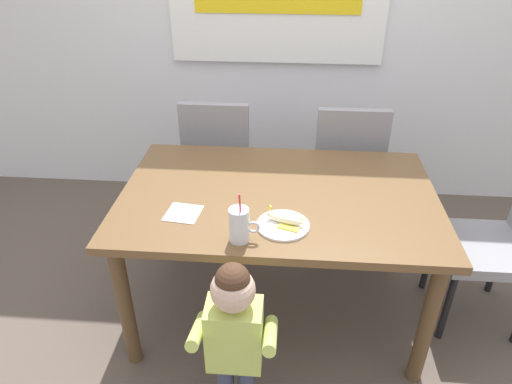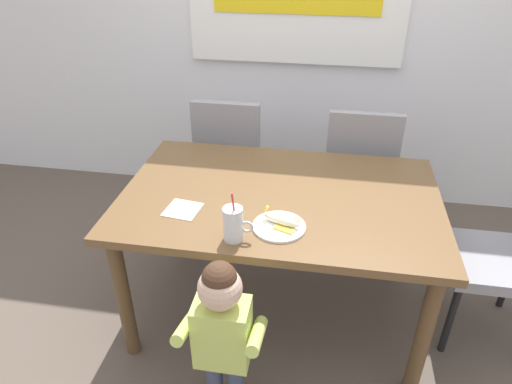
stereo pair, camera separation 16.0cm
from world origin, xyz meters
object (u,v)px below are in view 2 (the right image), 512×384
(paper_napkin, at_px, (183,210))
(dining_table, at_px, (280,210))
(snack_plate, at_px, (279,227))
(dining_chair_left, at_px, (231,157))
(toddler_standing, at_px, (222,326))
(dining_chair_right, at_px, (358,169))
(milk_cup, at_px, (233,226))
(peeled_banana, at_px, (282,220))

(paper_napkin, bearing_deg, dining_table, 26.75)
(dining_table, distance_m, paper_napkin, 0.48)
(snack_plate, xyz_separation_m, paper_napkin, (-0.45, 0.06, -0.00))
(dining_table, xyz_separation_m, paper_napkin, (-0.42, -0.21, 0.09))
(dining_chair_left, height_order, toddler_standing, dining_chair_left)
(dining_table, xyz_separation_m, dining_chair_right, (0.41, 0.72, -0.12))
(dining_chair_left, distance_m, toddler_standing, 1.43)
(paper_napkin, bearing_deg, milk_cup, -32.28)
(milk_cup, relative_size, paper_napkin, 1.65)
(peeled_banana, bearing_deg, paper_napkin, 173.47)
(milk_cup, distance_m, paper_napkin, 0.33)
(milk_cup, relative_size, snack_plate, 1.08)
(dining_chair_right, bearing_deg, dining_table, 60.23)
(milk_cup, height_order, snack_plate, milk_cup)
(dining_chair_right, height_order, milk_cup, milk_cup)
(dining_chair_right, xyz_separation_m, paper_napkin, (-0.83, -0.93, 0.21))
(snack_plate, bearing_deg, toddler_standing, -114.50)
(dining_chair_left, height_order, peeled_banana, dining_chair_left)
(dining_chair_left, bearing_deg, toddler_standing, 100.87)
(peeled_banana, xyz_separation_m, paper_napkin, (-0.46, 0.05, -0.03))
(peeled_banana, height_order, paper_napkin, peeled_banana)
(milk_cup, xyz_separation_m, peeled_banana, (0.19, 0.12, -0.04))
(dining_chair_right, xyz_separation_m, snack_plate, (-0.38, -0.99, 0.22))
(dining_chair_left, bearing_deg, milk_cup, 103.20)
(dining_chair_left, xyz_separation_m, toddler_standing, (0.27, -1.40, -0.02))
(snack_plate, bearing_deg, paper_napkin, 171.88)
(dining_table, distance_m, dining_chair_right, 0.83)
(milk_cup, bearing_deg, paper_napkin, 147.72)
(milk_cup, height_order, paper_napkin, milk_cup)
(dining_chair_right, xyz_separation_m, toddler_standing, (-0.55, -1.37, -0.02))
(toddler_standing, xyz_separation_m, milk_cup, (-0.00, 0.27, 0.29))
(paper_napkin, bearing_deg, toddler_standing, -57.78)
(toddler_standing, height_order, milk_cup, milk_cup)
(toddler_standing, bearing_deg, milk_cup, 90.73)
(dining_chair_right, bearing_deg, paper_napkin, 48.18)
(toddler_standing, distance_m, paper_napkin, 0.57)
(toddler_standing, relative_size, milk_cup, 3.38)
(dining_table, relative_size, toddler_standing, 1.82)
(dining_table, height_order, dining_chair_left, dining_chair_left)
(toddler_standing, height_order, snack_plate, toddler_standing)
(toddler_standing, bearing_deg, dining_table, 77.69)
(dining_table, distance_m, snack_plate, 0.29)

